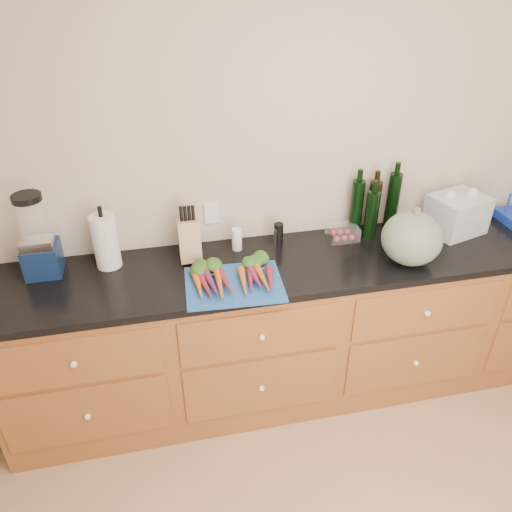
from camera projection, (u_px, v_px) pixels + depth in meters
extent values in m
cube|color=beige|center=(316.00, 172.00, 2.79)|extent=(4.10, 0.05, 2.60)
cube|color=brown|center=(323.00, 326.00, 2.97)|extent=(3.60, 0.60, 0.90)
cube|color=brown|center=(74.00, 362.00, 2.33)|extent=(0.82, 0.01, 0.28)
sphere|color=white|center=(74.00, 365.00, 2.32)|extent=(0.03, 0.03, 0.03)
cube|color=brown|center=(88.00, 414.00, 2.52)|extent=(0.82, 0.01, 0.38)
sphere|color=white|center=(87.00, 417.00, 2.51)|extent=(0.03, 0.03, 0.03)
cube|color=brown|center=(261.00, 335.00, 2.49)|extent=(0.82, 0.01, 0.28)
sphere|color=white|center=(262.00, 337.00, 2.48)|extent=(0.03, 0.03, 0.03)
cube|color=brown|center=(261.00, 386.00, 2.68)|extent=(0.82, 0.01, 0.38)
sphere|color=white|center=(262.00, 388.00, 2.67)|extent=(0.03, 0.03, 0.03)
cube|color=brown|center=(426.00, 312.00, 2.65)|extent=(0.82, 0.01, 0.28)
sphere|color=white|center=(428.00, 313.00, 2.64)|extent=(0.03, 0.03, 0.03)
cube|color=brown|center=(415.00, 361.00, 2.84)|extent=(0.82, 0.01, 0.38)
sphere|color=white|center=(416.00, 363.00, 2.83)|extent=(0.03, 0.03, 0.03)
cube|color=black|center=(330.00, 259.00, 2.72)|extent=(3.64, 0.62, 0.04)
cube|color=#1E51A2|center=(234.00, 284.00, 2.47)|extent=(0.50, 0.39, 0.01)
cone|color=#D66119|center=(199.00, 287.00, 2.41)|extent=(0.04, 0.20, 0.04)
cone|color=maroon|center=(206.00, 286.00, 2.42)|extent=(0.04, 0.20, 0.04)
cone|color=#6B214A|center=(212.00, 285.00, 2.42)|extent=(0.04, 0.20, 0.04)
cone|color=#D66119|center=(219.00, 284.00, 2.43)|extent=(0.04, 0.20, 0.04)
cone|color=maroon|center=(225.00, 283.00, 2.44)|extent=(0.04, 0.20, 0.04)
ellipsoid|color=#244818|center=(208.00, 267.00, 2.54)|extent=(0.20, 0.12, 0.06)
cone|color=#D66119|center=(244.00, 281.00, 2.45)|extent=(0.04, 0.20, 0.04)
cone|color=maroon|center=(250.00, 280.00, 2.46)|extent=(0.04, 0.20, 0.04)
cone|color=#6B214A|center=(257.00, 279.00, 2.46)|extent=(0.04, 0.20, 0.04)
cone|color=#D66119|center=(263.00, 279.00, 2.47)|extent=(0.04, 0.20, 0.04)
cone|color=maroon|center=(269.00, 278.00, 2.47)|extent=(0.04, 0.20, 0.04)
ellipsoid|color=#244818|center=(250.00, 262.00, 2.58)|extent=(0.20, 0.12, 0.06)
ellipsoid|color=#576756|center=(412.00, 238.00, 2.59)|extent=(0.32, 0.32, 0.28)
cube|color=#0E1E43|center=(43.00, 259.00, 2.53)|extent=(0.17, 0.17, 0.16)
cube|color=silver|center=(37.00, 244.00, 2.45)|extent=(0.15, 0.10, 0.05)
cylinder|color=white|center=(33.00, 222.00, 2.42)|extent=(0.13, 0.13, 0.22)
cylinder|color=black|center=(26.00, 198.00, 2.35)|extent=(0.14, 0.14, 0.03)
cylinder|color=white|center=(106.00, 242.00, 2.56)|extent=(0.13, 0.13, 0.29)
cube|color=tan|center=(190.00, 240.00, 2.63)|extent=(0.11, 0.11, 0.22)
cylinder|color=white|center=(237.00, 239.00, 2.74)|extent=(0.05, 0.05, 0.13)
cylinder|color=black|center=(278.00, 234.00, 2.78)|extent=(0.05, 0.05, 0.13)
cylinder|color=silver|center=(277.00, 236.00, 2.79)|extent=(0.05, 0.05, 0.11)
cube|color=white|center=(343.00, 233.00, 2.85)|extent=(0.17, 0.13, 0.08)
cylinder|color=black|center=(356.00, 208.00, 2.84)|extent=(0.07, 0.07, 0.33)
cylinder|color=black|center=(373.00, 207.00, 2.88)|extent=(0.07, 0.07, 0.31)
cylinder|color=black|center=(392.00, 202.00, 2.88)|extent=(0.07, 0.07, 0.35)
cylinder|color=black|center=(371.00, 215.00, 2.81)|extent=(0.07, 0.07, 0.29)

